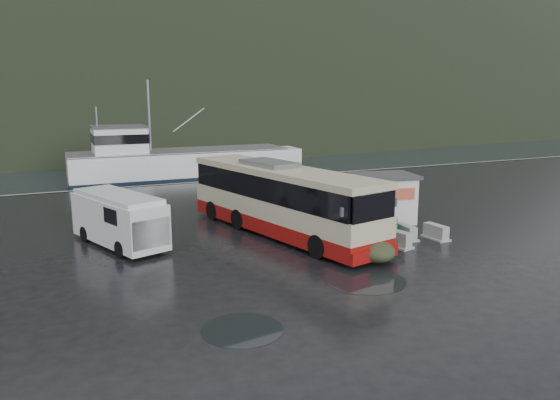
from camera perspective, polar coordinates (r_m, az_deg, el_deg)
name	(u,v)px	position (r m, az deg, el deg)	size (l,w,h in m)	color
ground	(265,249)	(26.33, -1.57, -5.14)	(160.00, 160.00, 0.00)	black
harbor_water	(79,123)	(133.85, -20.26, 7.57)	(300.00, 180.00, 0.02)	black
quay_edge	(170,184)	(45.00, -11.47, 1.63)	(160.00, 0.60, 1.50)	#999993
headland	(77,106)	(274.10, -20.42, 9.22)	(780.00, 540.00, 570.00)	black
coach_bus	(282,234)	(29.06, 0.17, -3.53)	(3.32, 13.45, 3.81)	#BDB38F
white_van	(120,245)	(28.07, -16.34, -4.55)	(2.14, 6.23, 2.60)	silver
waste_bin_left	(375,243)	(27.73, 9.93, -4.45)	(1.11, 1.11, 1.55)	#157A4E
waste_bin_right	(383,238)	(28.78, 10.73, -3.89)	(1.05, 1.05, 1.47)	#157A4E
dome_tent	(371,260)	(24.96, 9.49, -6.24)	(1.84, 2.58, 1.01)	#323922
ticket_kiosk	(382,222)	(32.17, 10.59, -2.25)	(3.57, 2.70, 2.79)	silver
jersey_barrier_a	(435,239)	(29.18, 15.94, -3.92)	(0.75, 1.50, 0.75)	#999993
jersey_barrier_b	(406,239)	(28.78, 12.98, -3.99)	(0.73, 1.47, 0.73)	#999993
jersey_barrier_c	(396,247)	(27.29, 12.05, -4.79)	(0.80, 1.61, 0.80)	#999993
fishing_trawler	(181,169)	(53.64, -10.31, 3.24)	(24.25, 5.33, 9.70)	silver
puddles	(346,264)	(24.27, 6.94, -6.67)	(16.61, 15.04, 0.01)	black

